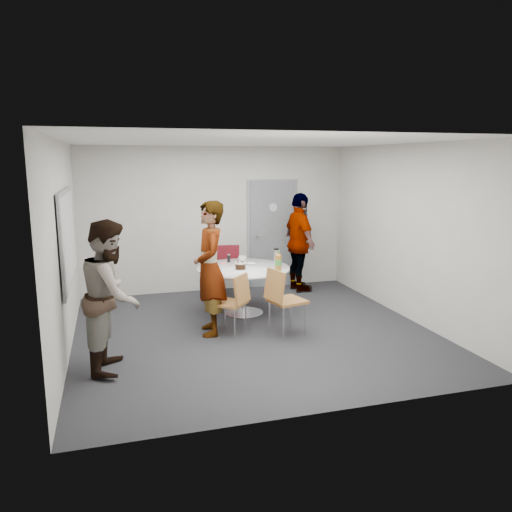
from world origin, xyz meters
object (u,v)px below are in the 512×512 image
object	(u,v)px
chair_near_left	(235,298)
whiteboard	(68,238)
chair_far	(228,265)
person_left	(111,295)
person_right	(299,243)
door	(272,234)
person_main	(210,268)
table	(245,273)
chair_near_right	(282,295)

from	to	relation	value
chair_near_left	whiteboard	bearing A→B (deg)	124.44
chair_far	person_left	distance (m)	3.52
chair_far	person_right	distance (m)	1.40
person_left	person_right	bearing A→B (deg)	-41.76
chair_near_left	chair_far	xyz separation A→B (m)	(0.40, 2.10, 0.03)
door	person_main	xyz separation A→B (m)	(-1.71, -2.39, -0.08)
door	whiteboard	xyz separation A→B (m)	(-3.56, -2.28, 0.42)
person_right	table	bearing A→B (deg)	125.39
door	chair_near_left	bearing A→B (deg)	-118.56
whiteboard	chair_near_left	bearing A→B (deg)	-6.81
chair_near_right	chair_far	size ratio (longest dim) A/B	1.04
door	person_left	distance (m)	4.47
table	chair_near_left	world-z (taller)	table
table	chair_far	world-z (taller)	table
whiteboard	chair_near_left	size ratio (longest dim) A/B	2.17
chair_near_left	table	bearing A→B (deg)	17.45
whiteboard	chair_near_right	size ratio (longest dim) A/B	1.99
door	chair_far	size ratio (longest dim) A/B	2.32
person_left	person_right	xyz separation A→B (m)	(3.41, 2.73, 0.03)
whiteboard	person_main	bearing A→B (deg)	-3.41
person_right	chair_far	bearing A→B (deg)	81.99
table	person_left	size ratio (longest dim) A/B	0.83
chair_near_left	chair_far	size ratio (longest dim) A/B	0.96
table	chair_near_left	bearing A→B (deg)	-113.80
door	chair_far	distance (m)	1.18
door	person_right	distance (m)	0.65
chair_far	person_right	bearing A→B (deg)	-173.68
person_right	door	bearing A→B (deg)	30.15
door	chair_near_left	distance (m)	2.94
chair_near_right	person_right	bearing A→B (deg)	139.17
table	person_main	bearing A→B (deg)	-133.92
table	chair_near_right	bearing A→B (deg)	-78.33
person_main	person_right	distance (m)	2.78
chair_far	person_main	size ratio (longest dim) A/B	0.48
door	chair_near_right	distance (m)	2.89
person_main	chair_far	bearing A→B (deg)	163.72
whiteboard	person_right	distance (m)	4.33
chair_near_left	person_left	size ratio (longest dim) A/B	0.49
whiteboard	person_right	world-z (taller)	whiteboard
whiteboard	table	size ratio (longest dim) A/B	1.29
person_right	chair_near_left	bearing A→B (deg)	134.86
chair_near_right	whiteboard	bearing A→B (deg)	-113.71
chair_near_left	chair_far	distance (m)	2.14
whiteboard	table	distance (m)	2.76
person_right	whiteboard	bearing A→B (deg)	109.89
door	table	size ratio (longest dim) A/B	1.44
chair_far	person_left	bearing A→B (deg)	64.02
table	chair_near_left	size ratio (longest dim) A/B	1.69
door	chair_near_left	world-z (taller)	door
whiteboard	chair_far	bearing A→B (deg)	35.56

